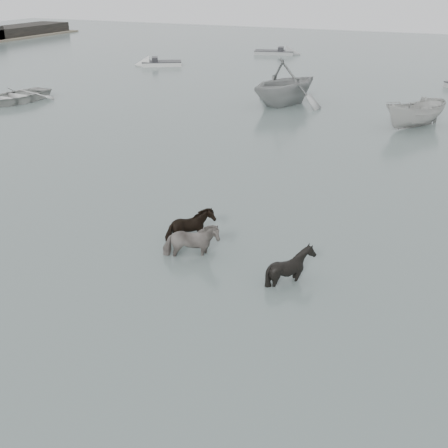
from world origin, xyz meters
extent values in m
plane|color=#4F5D5B|center=(0.00, 0.00, 0.00)|extent=(140.00, 140.00, 0.00)
imported|color=black|center=(-2.02, -0.48, 0.70)|extent=(1.81, 1.46, 1.40)
imported|color=black|center=(-2.59, 0.62, 0.66)|extent=(1.36, 1.50, 1.31)
imported|color=black|center=(1.06, -0.64, 0.68)|extent=(1.37, 1.26, 1.36)
imported|color=beige|center=(-21.97, 14.00, 0.49)|extent=(3.83, 5.06, 0.99)
imported|color=#989A98|center=(-6.07, 20.25, 1.48)|extent=(6.57, 7.00, 2.95)
imported|color=#AFAFAA|center=(2.05, 17.69, 0.81)|extent=(3.66, 4.35, 1.62)
cube|color=black|center=(-50.00, 45.00, 0.75)|extent=(4.50, 14.00, 1.10)
camera|label=1|loc=(4.82, -13.43, 7.64)|focal=45.00mm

